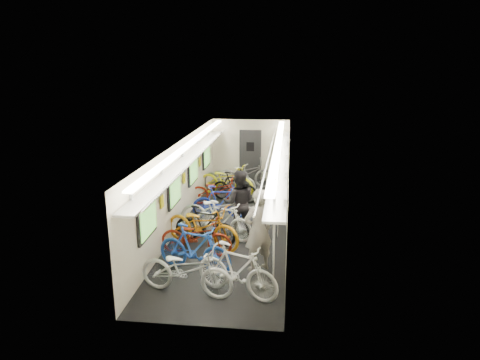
% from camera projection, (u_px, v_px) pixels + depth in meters
% --- Properties ---
extents(train_car_shell, '(10.00, 10.00, 10.00)m').
position_uv_depth(train_car_shell, '(225.00, 162.00, 12.58)').
color(train_car_shell, black).
rests_on(train_car_shell, ground).
extents(bicycle_0, '(2.06, 1.04, 1.03)m').
position_uv_depth(bicycle_0, '(186.00, 270.00, 8.43)').
color(bicycle_0, silver).
rests_on(bicycle_0, ground).
extents(bicycle_1, '(1.86, 1.02, 1.08)m').
position_uv_depth(bicycle_1, '(194.00, 249.00, 9.35)').
color(bicycle_1, '#1D48AF').
rests_on(bicycle_1, ground).
extents(bicycle_2, '(1.79, 0.74, 0.92)m').
position_uv_depth(bicycle_2, '(196.00, 237.00, 10.20)').
color(bicycle_2, maroon).
rests_on(bicycle_2, ground).
extents(bicycle_3, '(1.75, 0.88, 1.01)m').
position_uv_depth(bicycle_3, '(205.00, 225.00, 10.79)').
color(bicycle_3, black).
rests_on(bicycle_3, ground).
extents(bicycle_4, '(2.25, 1.53, 1.12)m').
position_uv_depth(bicycle_4, '(202.00, 226.00, 10.63)').
color(bicycle_4, orange).
rests_on(bicycle_4, ground).
extents(bicycle_5, '(1.75, 1.05, 1.01)m').
position_uv_depth(bicycle_5, '(223.00, 220.00, 11.13)').
color(bicycle_5, white).
rests_on(bicycle_5, ground).
extents(bicycle_6, '(2.20, 0.77, 1.15)m').
position_uv_depth(bicycle_6, '(220.00, 211.00, 11.64)').
color(bicycle_6, '#A0A0A4').
rests_on(bicycle_6, ground).
extents(bicycle_7, '(1.73, 0.66, 1.01)m').
position_uv_depth(bicycle_7, '(221.00, 202.00, 12.64)').
color(bicycle_7, '#1B2EA3').
rests_on(bicycle_7, ground).
extents(bicycle_8, '(1.82, 0.68, 0.94)m').
position_uv_depth(bicycle_8, '(217.00, 191.00, 13.89)').
color(bicycle_8, maroon).
rests_on(bicycle_8, ground).
extents(bicycle_9, '(1.74, 1.01, 1.01)m').
position_uv_depth(bicycle_9, '(235.00, 187.00, 14.20)').
color(bicycle_9, black).
rests_on(bicycle_9, ground).
extents(bicycle_10, '(2.20, 1.34, 1.09)m').
position_uv_depth(bicycle_10, '(226.00, 180.00, 14.90)').
color(bicycle_10, yellow).
rests_on(bicycle_10, ground).
extents(bicycle_11, '(1.86, 1.18, 1.08)m').
position_uv_depth(bicycle_11, '(237.00, 270.00, 8.35)').
color(bicycle_11, white).
rests_on(bicycle_11, ground).
extents(bicycle_12, '(2.19, 1.39, 1.09)m').
position_uv_depth(bicycle_12, '(229.00, 179.00, 15.05)').
color(bicycle_12, slate).
rests_on(bicycle_12, ground).
extents(bicycle_14, '(2.16, 1.00, 1.09)m').
position_uv_depth(bicycle_14, '(246.00, 173.00, 15.80)').
color(bicycle_14, slate).
rests_on(bicycle_14, ground).
extents(passenger_near, '(0.82, 0.75, 1.88)m').
position_uv_depth(passenger_near, '(258.00, 230.00, 9.32)').
color(passenger_near, gray).
rests_on(passenger_near, ground).
extents(passenger_mid, '(0.91, 0.74, 1.78)m').
position_uv_depth(passenger_mid, '(239.00, 203.00, 11.32)').
color(passenger_mid, black).
rests_on(passenger_mid, ground).
extents(backpack, '(0.28, 0.19, 0.38)m').
position_uv_depth(backpack, '(264.00, 206.00, 9.82)').
color(backpack, red).
rests_on(backpack, passenger_near).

